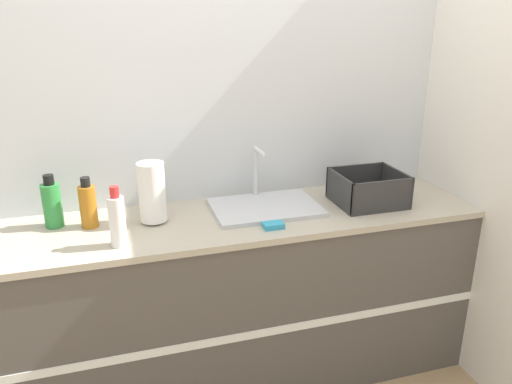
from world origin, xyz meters
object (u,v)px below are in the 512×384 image
(sink, at_px, (265,205))
(bottle_green, at_px, (52,204))
(bottle_white_spray, at_px, (117,220))
(paper_towel_roll, at_px, (152,193))
(bottle_amber, at_px, (88,205))
(dish_rack, at_px, (368,192))

(sink, distance_m, bottle_green, 0.96)
(bottle_green, xyz_separation_m, bottle_white_spray, (0.27, -0.28, 0.01))
(paper_towel_roll, relative_size, bottle_green, 1.17)
(sink, xyz_separation_m, bottle_green, (-0.96, 0.07, 0.09))
(bottle_green, xyz_separation_m, bottle_amber, (0.15, -0.05, -0.00))
(paper_towel_roll, height_order, bottle_white_spray, paper_towel_roll)
(paper_towel_roll, xyz_separation_m, dish_rack, (1.04, -0.06, -0.08))
(paper_towel_roll, bearing_deg, bottle_green, 169.42)
(bottle_amber, bearing_deg, sink, -1.50)
(bottle_green, distance_m, bottle_white_spray, 0.39)
(bottle_green, bearing_deg, dish_rack, -5.59)
(bottle_amber, distance_m, bottle_white_spray, 0.26)
(sink, xyz_separation_m, bottle_white_spray, (-0.69, -0.21, 0.09))
(bottle_white_spray, bearing_deg, bottle_amber, 116.24)
(bottle_amber, bearing_deg, bottle_green, 162.02)
(sink, relative_size, bottle_white_spray, 1.99)
(paper_towel_roll, bearing_deg, dish_rack, -3.52)
(paper_towel_roll, bearing_deg, bottle_amber, 173.62)
(sink, distance_m, bottle_amber, 0.81)
(paper_towel_roll, height_order, bottle_amber, paper_towel_roll)
(sink, height_order, bottle_white_spray, sink)
(paper_towel_roll, xyz_separation_m, bottle_amber, (-0.28, 0.03, -0.04))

